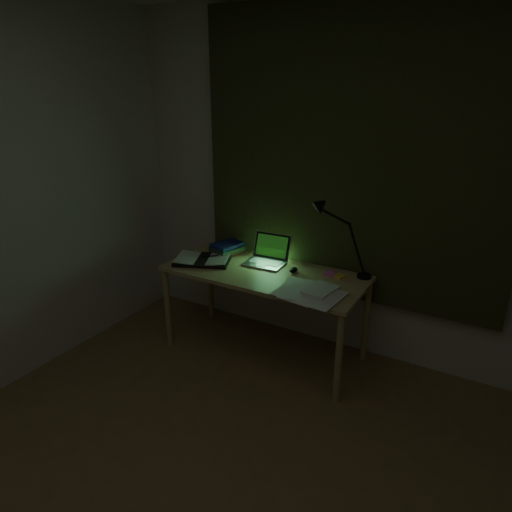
{
  "coord_description": "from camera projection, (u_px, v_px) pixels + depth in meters",
  "views": [
    {
      "loc": [
        1.02,
        -1.04,
        1.92
      ],
      "look_at": [
        -0.44,
        1.48,
        0.82
      ],
      "focal_mm": 32.0,
      "sensor_mm": 36.0,
      "label": 1
    }
  ],
  "objects": [
    {
      "name": "wall_back",
      "position": [
        348.0,
        187.0,
        3.18
      ],
      "size": [
        3.5,
        0.0,
        2.5
      ],
      "primitive_type": "cube",
      "color": "beige",
      "rests_on": "ground"
    },
    {
      "name": "curtain",
      "position": [
        348.0,
        159.0,
        3.07
      ],
      "size": [
        2.2,
        0.06,
        2.0
      ],
      "primitive_type": "cube",
      "color": "#2E3219",
      "rests_on": "wall_back"
    },
    {
      "name": "desk",
      "position": [
        264.0,
        313.0,
        3.39
      ],
      "size": [
        1.45,
        0.63,
        0.66
      ],
      "primitive_type": null,
      "color": "tan",
      "rests_on": "floor"
    },
    {
      "name": "laptop",
      "position": [
        264.0,
        251.0,
        3.36
      ],
      "size": [
        0.31,
        0.34,
        0.21
      ],
      "primitive_type": null,
      "rotation": [
        0.0,
        0.0,
        0.05
      ],
      "color": "#B2B1B6",
      "rests_on": "desk"
    },
    {
      "name": "open_textbook",
      "position": [
        203.0,
        259.0,
        3.45
      ],
      "size": [
        0.49,
        0.43,
        0.03
      ],
      "primitive_type": null,
      "rotation": [
        0.0,
        0.0,
        0.41
      ],
      "color": "silver",
      "rests_on": "desk"
    },
    {
      "name": "book_stack",
      "position": [
        228.0,
        248.0,
        3.61
      ],
      "size": [
        0.23,
        0.26,
        0.09
      ],
      "primitive_type": null,
      "rotation": [
        0.0,
        0.0,
        -0.21
      ],
      "color": "silver",
      "rests_on": "desk"
    },
    {
      "name": "loose_papers",
      "position": [
        314.0,
        287.0,
        2.99
      ],
      "size": [
        0.38,
        0.4,
        0.02
      ],
      "primitive_type": null,
      "rotation": [
        0.0,
        0.0,
        0.01
      ],
      "color": "silver",
      "rests_on": "desk"
    },
    {
      "name": "mouse",
      "position": [
        293.0,
        270.0,
        3.26
      ],
      "size": [
        0.07,
        0.09,
        0.03
      ],
      "primitive_type": "ellipsoid",
      "rotation": [
        0.0,
        0.0,
        0.17
      ],
      "color": "black",
      "rests_on": "desk"
    },
    {
      "name": "sticky_yellow",
      "position": [
        339.0,
        276.0,
        3.17
      ],
      "size": [
        0.09,
        0.09,
        0.02
      ],
      "primitive_type": "cube",
      "rotation": [
        0.0,
        0.0,
        -0.39
      ],
      "color": "yellow",
      "rests_on": "desk"
    },
    {
      "name": "sticky_pink",
      "position": [
        330.0,
        274.0,
        3.21
      ],
      "size": [
        0.09,
        0.09,
        0.02
      ],
      "primitive_type": "cube",
      "rotation": [
        0.0,
        0.0,
        0.11
      ],
      "color": "#FF63C0",
      "rests_on": "desk"
    },
    {
      "name": "desk_lamp",
      "position": [
        367.0,
        241.0,
        3.08
      ],
      "size": [
        0.41,
        0.34,
        0.54
      ],
      "primitive_type": null,
      "rotation": [
        0.0,
        0.0,
        0.2
      ],
      "color": "black",
      "rests_on": "desk"
    }
  ]
}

